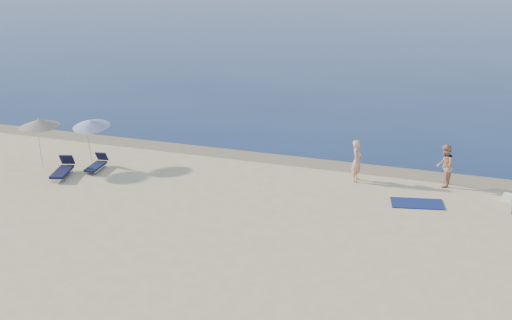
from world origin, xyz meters
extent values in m
cube|color=#0C1F48|center=(0.00, 100.00, 0.00)|extent=(240.00, 160.00, 0.01)
cube|color=#847254|center=(0.00, 19.40, 0.00)|extent=(240.00, 1.60, 0.00)
imported|color=tan|center=(1.48, 17.68, 0.87)|extent=(0.46, 0.66, 1.73)
imported|color=tan|center=(4.87, 18.27, 0.86)|extent=(0.68, 0.86, 1.72)
cube|color=#0F1B4F|center=(4.13, 16.00, 0.02)|extent=(2.10, 1.46, 0.03)
cube|color=white|center=(7.29, 17.47, 0.14)|extent=(0.39, 0.35, 0.28)
cylinder|color=silver|center=(-9.88, 15.69, 0.90)|extent=(0.06, 0.32, 1.88)
cone|color=white|center=(-9.88, 15.97, 1.83)|extent=(1.78, 1.80, 0.53)
sphere|color=silver|center=(-9.88, 15.97, 1.99)|extent=(0.05, 0.05, 0.05)
cylinder|color=silver|center=(-11.59, 14.58, 0.98)|extent=(0.04, 0.17, 2.07)
cone|color=beige|center=(-11.59, 14.71, 2.01)|extent=(1.72, 1.74, 0.43)
sphere|color=silver|center=(-11.59, 14.71, 2.19)|extent=(0.06, 0.06, 0.06)
cube|color=black|center=(-10.11, 13.96, 0.23)|extent=(1.01, 1.64, 0.10)
cube|color=black|center=(-10.35, 14.70, 0.51)|extent=(0.65, 0.53, 0.50)
cylinder|color=#A5A5AD|center=(-9.90, 14.03, 0.11)|extent=(0.03, 0.03, 0.23)
cube|color=#121933|center=(-9.25, 15.14, 0.19)|extent=(0.68, 1.39, 0.09)
cube|color=#121933|center=(-9.35, 15.79, 0.44)|extent=(0.53, 0.39, 0.43)
cylinder|color=#A5A5AD|center=(-9.06, 15.17, 0.10)|extent=(0.03, 0.03, 0.19)
camera|label=1|loc=(6.08, -6.87, 8.97)|focal=45.00mm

